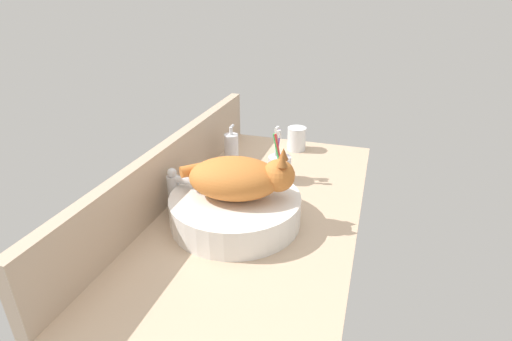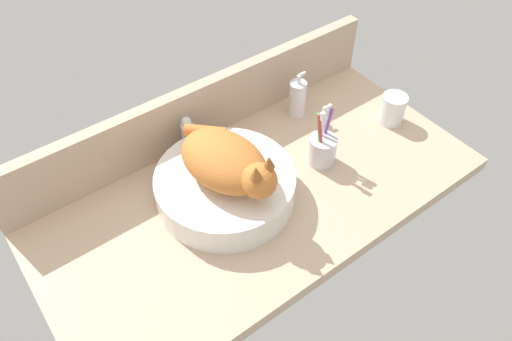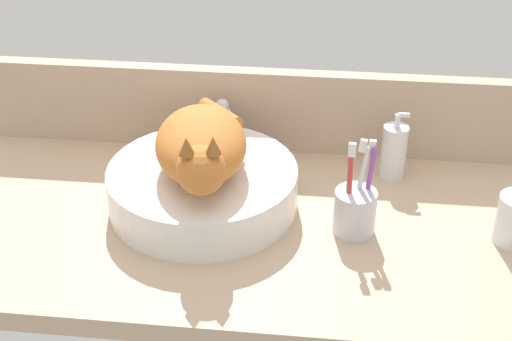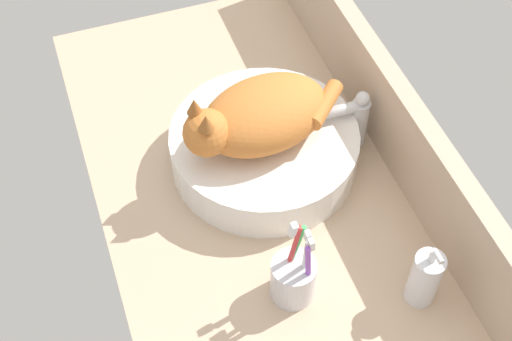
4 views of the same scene
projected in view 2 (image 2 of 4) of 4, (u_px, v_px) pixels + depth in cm
name	position (u px, v px, depth cm)	size (l,w,h in cm)	color
ground_plane	(259.00, 196.00, 135.97)	(119.60, 59.79, 4.00)	tan
backsplash_panel	(200.00, 111.00, 143.16)	(119.60, 3.60, 18.31)	tan
sink_basin	(225.00, 186.00, 130.14)	(36.58, 36.58, 8.33)	white
cat	(228.00, 162.00, 122.29)	(21.28, 32.25, 14.00)	#CC7533
faucet	(190.00, 137.00, 138.31)	(3.60, 11.84, 13.60)	silver
soap_dispenser	(297.00, 98.00, 152.23)	(5.21, 5.21, 14.86)	silver
toothbrush_cup	(322.00, 149.00, 138.59)	(7.76, 7.76, 18.68)	silver
water_glass	(392.00, 110.00, 151.12)	(7.48, 7.48, 9.33)	white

